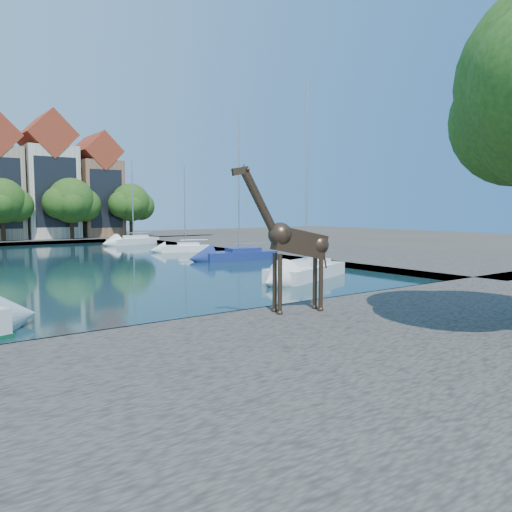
% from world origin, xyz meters
% --- Properties ---
extents(ground, '(160.00, 160.00, 0.00)m').
position_xyz_m(ground, '(0.00, 0.00, 0.00)').
color(ground, '#38332B').
rests_on(ground, ground).
extents(water_basin, '(38.00, 50.00, 0.08)m').
position_xyz_m(water_basin, '(0.00, 24.00, 0.04)').
color(water_basin, black).
rests_on(water_basin, ground).
extents(near_quay, '(50.00, 14.00, 0.50)m').
position_xyz_m(near_quay, '(0.00, -7.00, 0.25)').
color(near_quay, '#504D46').
rests_on(near_quay, ground).
extents(right_quay, '(14.00, 52.00, 0.50)m').
position_xyz_m(right_quay, '(25.00, 24.00, 0.25)').
color(right_quay, '#504D46').
rests_on(right_quay, ground).
extents(townhouse_east_mid, '(6.43, 9.18, 16.65)m').
position_xyz_m(townhouse_east_mid, '(8.50, 55.99, 8.10)').
color(townhouse_east_mid, beige).
rests_on(townhouse_east_mid, far_quay).
extents(townhouse_east_end, '(5.44, 9.18, 14.43)m').
position_xyz_m(townhouse_east_end, '(15.00, 55.99, 7.11)').
color(townhouse_east_end, '#8B6043').
rests_on(townhouse_east_end, far_quay).
extents(far_tree_mid_east, '(7.02, 5.40, 7.52)m').
position_xyz_m(far_tree_mid_east, '(2.10, 50.49, 5.13)').
color(far_tree_mid_east, '#332114').
rests_on(far_tree_mid_east, far_quay).
extents(far_tree_east, '(7.54, 5.80, 7.84)m').
position_xyz_m(far_tree_east, '(10.11, 50.49, 5.24)').
color(far_tree_east, '#332114').
rests_on(far_tree_east, far_quay).
extents(far_tree_far_east, '(6.76, 5.20, 7.36)m').
position_xyz_m(far_tree_far_east, '(18.09, 50.49, 5.08)').
color(far_tree_far_east, '#332114').
rests_on(far_tree_far_east, far_quay).
extents(giraffe_statue, '(3.70, 1.29, 5.34)m').
position_xyz_m(giraffe_statue, '(3.49, -1.43, 3.12)').
color(giraffe_statue, '#39291C').
rests_on(giraffe_statue, near_quay).
extents(sailboat_right_a, '(6.95, 4.48, 11.90)m').
position_xyz_m(sailboat_right_a, '(12.00, 7.38, 0.70)').
color(sailboat_right_a, silver).
rests_on(sailboat_right_a, water_basin).
extents(sailboat_right_b, '(6.51, 3.05, 12.05)m').
position_xyz_m(sailboat_right_b, '(15.00, 19.25, 0.65)').
color(sailboat_right_b, navy).
rests_on(sailboat_right_b, water_basin).
extents(sailboat_right_c, '(5.10, 3.32, 8.50)m').
position_xyz_m(sailboat_right_c, '(15.00, 28.95, 0.58)').
color(sailboat_right_c, white).
rests_on(sailboat_right_c, water_basin).
extents(sailboat_right_d, '(6.71, 4.07, 10.02)m').
position_xyz_m(sailboat_right_d, '(15.00, 42.36, 0.66)').
color(sailboat_right_d, silver).
rests_on(sailboat_right_d, water_basin).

